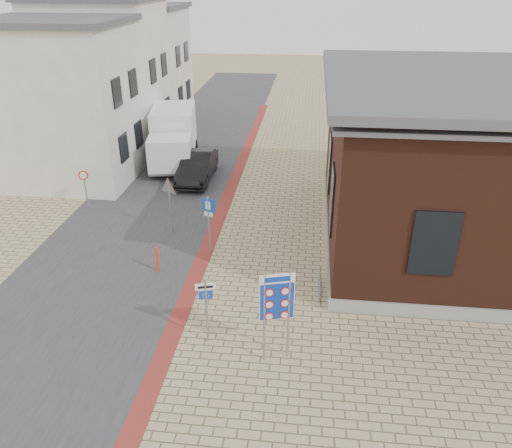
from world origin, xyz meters
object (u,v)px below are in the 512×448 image
at_px(border_sign, 277,299).
at_px(bollard, 157,259).
at_px(essen_sign, 206,302).
at_px(parking_sign, 209,215).
at_px(sedan, 197,167).
at_px(box_truck, 173,137).

height_order(border_sign, bollard, border_sign).
distance_m(border_sign, bollard, 6.67).
relative_size(border_sign, essen_sign, 1.30).
distance_m(parking_sign, bollard, 2.66).
distance_m(sedan, essen_sign, 13.70).
height_order(box_truck, essen_sign, box_truck).
bearing_deg(essen_sign, box_truck, 93.00).
bearing_deg(parking_sign, border_sign, -43.34).
bearing_deg(sedan, parking_sign, -74.64).
bearing_deg(border_sign, sedan, 95.45).
bearing_deg(parking_sign, sedan, 124.96).
bearing_deg(border_sign, bollard, 122.59).
bearing_deg(box_truck, parking_sign, -77.92).
xyz_separation_m(sedan, parking_sign, (2.23, -7.82, 0.91)).
distance_m(box_truck, essen_sign, 16.65).
xyz_separation_m(sedan, bollard, (0.53, -9.52, -0.23)).
bearing_deg(border_sign, parking_sign, 101.84).
bearing_deg(parking_sign, bollard, -115.98).
relative_size(sedan, essen_sign, 2.03).
xyz_separation_m(box_truck, border_sign, (7.32, -16.35, 0.49)).
bearing_deg(essen_sign, border_sign, -28.94).
relative_size(sedan, border_sign, 1.56).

